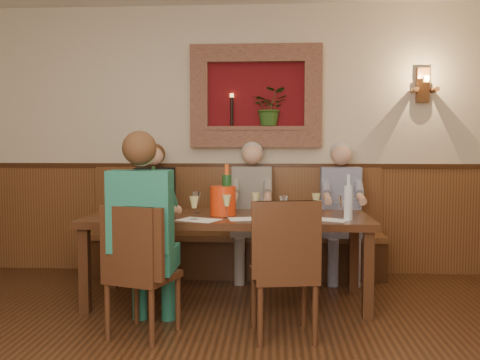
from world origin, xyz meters
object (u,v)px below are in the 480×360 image
object	(u,v)px
chair_near_right	(284,297)
bench	(236,244)
person_bench_right	(341,223)
wine_bottle_green_a	(227,194)
person_bench_mid	(252,222)
chair_near_left	(142,298)
person_chair_front	(144,250)
person_bench_left	(153,222)
water_bottle	(348,202)
dining_table	(228,224)
wine_bottle_green_b	(154,195)
spittoon_bucket	(223,201)

from	to	relation	value
chair_near_right	bench	bearing A→B (deg)	96.03
person_bench_right	wine_bottle_green_a	bearing A→B (deg)	-143.48
person_bench_mid	chair_near_left	bearing A→B (deg)	-112.87
person_chair_front	person_bench_left	bearing A→B (deg)	100.56
person_bench_left	person_bench_right	distance (m)	1.90
person_bench_left	water_bottle	bearing A→B (deg)	-30.11
dining_table	water_bottle	xyz separation A→B (m)	(0.98, -0.21, 0.22)
wine_bottle_green_b	water_bottle	distance (m)	1.65
person_chair_front	spittoon_bucket	distance (m)	0.98
wine_bottle_green_b	chair_near_right	bearing A→B (deg)	-37.41
dining_table	person_bench_right	bearing A→B (deg)	38.32
spittoon_bucket	chair_near_left	bearing A→B (deg)	-119.81
bench	person_bench_left	size ratio (longest dim) A/B	2.21
person_bench_mid	wine_bottle_green_a	world-z (taller)	person_bench_mid
bench	person_chair_front	size ratio (longest dim) A/B	2.07
chair_near_right	spittoon_bucket	world-z (taller)	spittoon_bucket
person_bench_mid	spittoon_bucket	xyz separation A→B (m)	(-0.21, -0.81, 0.31)
bench	person_chair_front	distance (m)	1.82
chair_near_right	person_chair_front	world-z (taller)	person_chair_front
person_bench_left	person_chair_front	xyz separation A→B (m)	(0.30, -1.62, 0.04)
bench	wine_bottle_green_a	distance (m)	1.08
wine_bottle_green_a	wine_bottle_green_b	size ratio (longest dim) A/B	1.05
chair_near_right	person_chair_front	xyz separation A→B (m)	(-0.99, 0.03, 0.31)
dining_table	water_bottle	bearing A→B (deg)	-12.33
person_chair_front	wine_bottle_green_b	size ratio (longest dim) A/B	3.50
wine_bottle_green_a	person_bench_mid	bearing A→B (deg)	77.17
person_chair_front	water_bottle	bearing A→B (deg)	20.32
bench	person_bench_left	distance (m)	0.87
chair_near_right	spittoon_bucket	xyz separation A→B (m)	(-0.51, 0.83, 0.59)
spittoon_bucket	wine_bottle_green_a	bearing A→B (deg)	29.81
person_chair_front	wine_bottle_green_a	world-z (taller)	person_chair_front
spittoon_bucket	wine_bottle_green_b	bearing A→B (deg)	178.64
dining_table	chair_near_left	distance (m)	1.08
dining_table	wine_bottle_green_b	xyz separation A→B (m)	(-0.65, 0.04, 0.25)
person_bench_mid	wine_bottle_green_b	bearing A→B (deg)	-135.60
person_bench_mid	water_bottle	bearing A→B (deg)	-52.28
chair_near_left	wine_bottle_green_a	bearing A→B (deg)	78.27
person_chair_front	person_bench_right	bearing A→B (deg)	45.36
chair_near_left	person_bench_left	xyz separation A→B (m)	(-0.29, 1.68, 0.28)
dining_table	person_bench_right	world-z (taller)	person_bench_right
spittoon_bucket	chair_near_right	bearing A→B (deg)	-58.80
person_chair_front	wine_bottle_green_a	distance (m)	1.03
bench	person_chair_front	xyz separation A→B (m)	(-0.53, -1.72, 0.27)
person_bench_left	person_bench_mid	world-z (taller)	person_bench_mid
chair_near_left	person_bench_right	world-z (taller)	person_bench_right
person_bench_left	wine_bottle_green_a	size ratio (longest dim) A/B	3.12
bench	person_bench_right	world-z (taller)	person_bench_right
water_bottle	dining_table	bearing A→B (deg)	167.67
person_bench_mid	wine_bottle_green_a	bearing A→B (deg)	-102.83
spittoon_bucket	wine_bottle_green_b	world-z (taller)	wine_bottle_green_b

